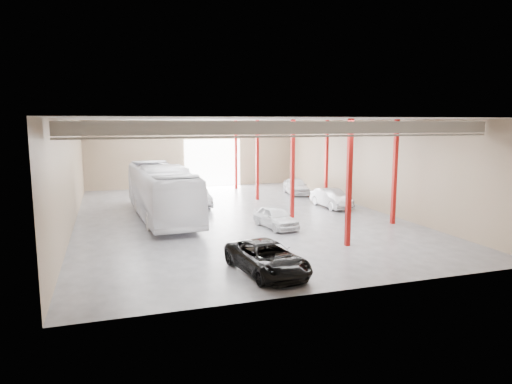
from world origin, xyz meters
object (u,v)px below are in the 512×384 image
car_row_c (185,185)px  car_right_far (296,186)px  car_row_a (275,217)px  car_row_b (195,196)px  black_sedan (267,258)px  coach_bus (161,192)px  car_right_near (331,198)px

car_row_c → car_right_far: bearing=-16.3°
car_row_a → car_row_b: size_ratio=0.82×
car_right_far → car_row_c: bearing=166.0°
black_sedan → car_row_b: 17.50m
coach_bus → car_right_far: coach_bus is taller
car_right_near → coach_bus: bearing=177.2°
car_row_c → car_right_far: (9.93, -4.16, -0.03)m
coach_bus → car_row_a: (6.65, -5.49, -1.20)m
car_row_c → car_right_near: size_ratio=1.20×
car_row_b → car_row_c: (0.37, 7.50, -0.02)m
coach_bus → car_right_far: (13.42, 7.01, -1.13)m
car_row_b → car_row_a: bearing=-71.3°
car_row_c → car_right_far: car_row_c is taller
black_sedan → car_right_near: bearing=44.3°
car_row_b → car_right_far: 10.83m
coach_bus → car_row_c: coach_bus is taller
car_row_b → car_right_far: bearing=15.6°
car_right_far → car_row_b: bearing=-153.3°
black_sedan → car_row_a: black_sedan is taller
black_sedan → car_row_c: size_ratio=0.93×
car_row_b → car_right_near: (10.30, -3.89, -0.07)m
black_sedan → car_row_b: (0.00, 17.50, 0.11)m
black_sedan → car_right_far: car_right_far is taller
car_row_b → car_row_c: size_ratio=0.90×
black_sedan → car_row_b: bearing=81.4°
coach_bus → car_right_far: size_ratio=3.00×
coach_bus → car_row_c: size_ratio=2.47×
coach_bus → car_right_near: 13.47m
coach_bus → car_row_a: coach_bus is taller
car_row_a → car_right_near: bearing=29.4°
black_sedan → car_right_far: (10.30, 20.84, 0.06)m
car_right_near → black_sedan: bearing=-129.0°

